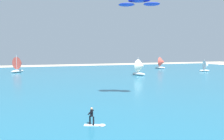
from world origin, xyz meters
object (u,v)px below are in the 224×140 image
at_px(sailboat_far_right, 19,64).
at_px(kitesurfer, 94,119).
at_px(sailboat_leading, 206,66).
at_px(sailboat_near_shore, 140,67).
at_px(kite, 139,3).
at_px(sailboat_mid_left, 162,63).

bearing_deg(sailboat_far_right, kitesurfer, -78.65).
distance_m(sailboat_leading, sailboat_near_shore, 26.49).
relative_size(sailboat_near_shore, sailboat_far_right, 0.90).
xyz_separation_m(sailboat_near_shore, sailboat_far_right, (-33.29, 20.78, 0.26)).
bearing_deg(kitesurfer, kite, 44.10).
distance_m(kitesurfer, sailboat_leading, 61.79).
bearing_deg(kite, kitesurfer, -135.90).
bearing_deg(sailboat_near_shore, kitesurfer, -122.24).
xyz_separation_m(kitesurfer, sailboat_near_shore, (22.09, 35.02, 1.72)).
bearing_deg(kitesurfer, sailboat_near_shore, 57.76).
distance_m(kitesurfer, sailboat_mid_left, 67.19).
distance_m(kite, sailboat_far_right, 52.65).
height_order(kitesurfer, kite, kite).
xyz_separation_m(kite, sailboat_near_shore, (13.77, 26.95, -10.91)).
relative_size(kitesurfer, sailboat_far_right, 0.36).
height_order(sailboat_near_shore, sailboat_far_right, sailboat_far_right).
relative_size(kite, sailboat_near_shore, 1.14).
xyz_separation_m(sailboat_leading, sailboat_far_right, (-59.55, 17.34, 0.70)).
distance_m(kite, sailboat_leading, 51.53).
bearing_deg(sailboat_mid_left, kite, -125.32).
xyz_separation_m(kitesurfer, sailboat_leading, (48.36, 38.45, 1.28)).
bearing_deg(kite, sailboat_leading, 37.20).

